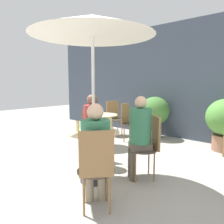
# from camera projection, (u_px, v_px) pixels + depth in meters

# --- Properties ---
(ground_plane) EXTENTS (20.00, 20.00, 0.00)m
(ground_plane) POSITION_uv_depth(u_px,v_px,m) (103.00, 184.00, 3.14)
(ground_plane) COLOR #9E998E
(storefront_wall) EXTENTS (10.00, 0.06, 3.00)m
(storefront_wall) POSITION_uv_depth(u_px,v_px,m) (195.00, 81.00, 5.38)
(storefront_wall) COLOR #3D4756
(storefront_wall) RESTS_ON ground_plane
(cafe_table_near) EXTENTS (0.75, 0.75, 0.74)m
(cafe_table_near) POSITION_uv_depth(u_px,v_px,m) (94.00, 144.00, 3.17)
(cafe_table_near) COLOR #2D2D33
(cafe_table_near) RESTS_ON ground_plane
(cafe_table_far) EXTENTS (0.74, 0.74, 0.74)m
(cafe_table_far) POSITION_uv_depth(u_px,v_px,m) (101.00, 123.00, 4.95)
(cafe_table_far) COLOR #2D2D33
(cafe_table_far) RESTS_ON ground_plane
(bistro_chair_0) EXTENTS (0.49, 0.49, 0.95)m
(bistro_chair_0) POSITION_uv_depth(u_px,v_px,m) (96.00, 164.00, 2.35)
(bistro_chair_0) COLOR #42382D
(bistro_chair_0) RESTS_ON ground_plane
(bistro_chair_1) EXTENTS (0.49, 0.49, 0.95)m
(bistro_chair_1) POSITION_uv_depth(u_px,v_px,m) (150.00, 142.00, 3.27)
(bistro_chair_1) COLOR #42382D
(bistro_chair_1) RESTS_ON ground_plane
(bistro_chair_2) EXTENTS (0.49, 0.49, 0.95)m
(bistro_chair_2) POSITION_uv_depth(u_px,v_px,m) (92.00, 131.00, 3.99)
(bistro_chair_2) COLOR #42382D
(bistro_chair_2) RESTS_ON ground_plane
(bistro_chair_3) EXTENTS (0.45, 0.43, 0.95)m
(bistro_chair_3) POSITION_uv_depth(u_px,v_px,m) (128.00, 119.00, 5.39)
(bistro_chair_3) COLOR #42382D
(bistro_chair_3) RESTS_ON ground_plane
(bistro_chair_5) EXTENTS (0.48, 0.47, 0.95)m
(bistro_chair_5) POSITION_uv_depth(u_px,v_px,m) (114.00, 115.00, 6.10)
(bistro_chair_5) COLOR #42382D
(bistro_chair_5) RESTS_ON ground_plane
(seated_person_0) EXTENTS (0.43, 0.42, 1.21)m
(seated_person_0) POSITION_uv_depth(u_px,v_px,m) (96.00, 146.00, 2.49)
(seated_person_0) COLOR gray
(seated_person_0) RESTS_ON ground_plane
(seated_person_1) EXTENTS (0.41, 0.41, 1.25)m
(seated_person_1) POSITION_uv_depth(u_px,v_px,m) (139.00, 130.00, 3.23)
(seated_person_1) COLOR brown
(seated_person_1) RESTS_ON ground_plane
(seated_person_2) EXTENTS (0.39, 0.38, 1.24)m
(seated_person_2) POSITION_uv_depth(u_px,v_px,m) (92.00, 123.00, 3.82)
(seated_person_2) COLOR brown
(seated_person_2) RESTS_ON ground_plane
(beer_glass_0) EXTENTS (0.06, 0.06, 0.17)m
(beer_glass_0) POSITION_uv_depth(u_px,v_px,m) (90.00, 123.00, 3.36)
(beer_glass_0) COLOR beige
(beer_glass_0) RESTS_ON cafe_table_near
(beer_glass_1) EXTENTS (0.06, 0.06, 0.16)m
(beer_glass_1) POSITION_uv_depth(u_px,v_px,m) (78.00, 126.00, 3.17)
(beer_glass_1) COLOR beige
(beer_glass_1) RESTS_ON cafe_table_near
(beer_glass_2) EXTENTS (0.07, 0.07, 0.18)m
(beer_glass_2) POSITION_uv_depth(u_px,v_px,m) (90.00, 129.00, 2.90)
(beer_glass_2) COLOR #DBC65B
(beer_glass_2) RESTS_ON cafe_table_near
(beer_glass_3) EXTENTS (0.06, 0.06, 0.20)m
(beer_glass_3) POSITION_uv_depth(u_px,v_px,m) (110.00, 124.00, 3.20)
(beer_glass_3) COLOR beige
(beer_glass_3) RESTS_ON cafe_table_near
(potted_plant_0) EXTENTS (0.77, 0.77, 1.09)m
(potted_plant_0) POSITION_uv_depth(u_px,v_px,m) (155.00, 113.00, 5.76)
(potted_plant_0) COLOR slate
(potted_plant_0) RESTS_ON ground_plane
(umbrella) EXTENTS (1.71, 1.71, 2.35)m
(umbrella) POSITION_uv_depth(u_px,v_px,m) (93.00, 26.00, 2.96)
(umbrella) COLOR silver
(umbrella) RESTS_ON ground_plane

